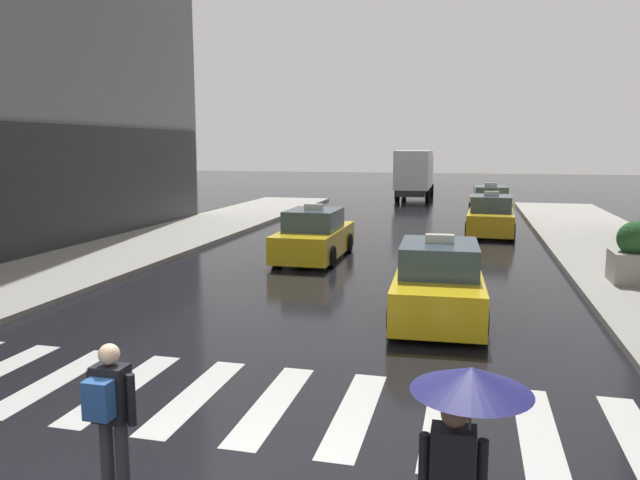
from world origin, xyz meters
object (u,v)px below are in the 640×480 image
Objects in this scene: pedestrian_with_umbrella at (464,418)px; planter_mid_block at (634,255)px; taxi_fourth at (490,204)px; pedestrian_with_backpack at (110,408)px; box_truck at (415,173)px; taxi_third at (491,217)px; taxi_lead at (438,283)px; taxi_second at (314,236)px.

pedestrian_with_umbrella is 1.21× the size of planter_mid_block.
pedestrian_with_umbrella is at bearing -92.08° from taxi_fourth.
planter_mid_block is at bearing 56.47° from pedestrian_with_backpack.
pedestrian_with_backpack is (0.17, -36.75, -0.88)m from box_truck.
pedestrian_with_backpack is (-4.42, -20.88, 0.25)m from taxi_third.
taxi_fourth is at bearing 85.23° from taxi_lead.
taxi_lead reaches higher than planter_mid_block.
box_truck is 4.58× the size of pedestrian_with_backpack.
box_truck reaches higher than taxi_lead.
box_truck is 26.34m from planter_mid_block.
taxi_fourth is at bearing -64.10° from box_truck.
taxi_second is at bearing 108.97° from pedestrian_with_umbrella.
pedestrian_with_umbrella reaches higher than pedestrian_with_backpack.
planter_mid_block is at bearing -72.58° from box_truck.
taxi_fourth is 27.59m from pedestrian_with_umbrella.
taxi_lead and taxi_second have the same top height.
pedestrian_with_backpack is (-2.94, -7.77, 0.25)m from taxi_lead.
taxi_fourth is at bearing 80.44° from pedestrian_with_backpack.
taxi_third is at bearing 87.69° from pedestrian_with_umbrella.
taxi_fourth is 15.71m from planter_mid_block.
taxi_third is at bearing 109.59° from planter_mid_block.
taxi_second is 0.99× the size of taxi_third.
taxi_second is 23.06m from box_truck.
taxi_third is (1.47, 13.11, 0.00)m from taxi_lead.
planter_mid_block is at bearing 39.02° from taxi_lead.
pedestrian_with_umbrella is 12.88m from planter_mid_block.
taxi_second is 0.60× the size of box_truck.
pedestrian_with_umbrella is 1.18× the size of pedestrian_with_backpack.
pedestrian_with_backpack is 13.95m from planter_mid_block.
pedestrian_with_umbrella is at bearing -85.82° from taxi_lead.
taxi_second is at bearing 125.78° from taxi_lead.
taxi_second is 2.34× the size of pedestrian_with_umbrella.
pedestrian_with_umbrella reaches higher than taxi_fourth.
pedestrian_with_backpack is (-3.55, 0.54, -0.54)m from pedestrian_with_umbrella.
planter_mid_block reaches higher than pedestrian_with_backpack.
planter_mid_block is at bearing -78.41° from taxi_fourth.
taxi_second is 15.12m from pedestrian_with_umbrella.
planter_mid_block is (3.16, -15.39, 0.15)m from taxi_fourth.
pedestrian_with_backpack is at bearing -89.73° from box_truck.
taxi_second is 9.31m from planter_mid_block.
pedestrian_with_backpack is at bearing -101.94° from taxi_third.
taxi_fourth is 10.88m from box_truck.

